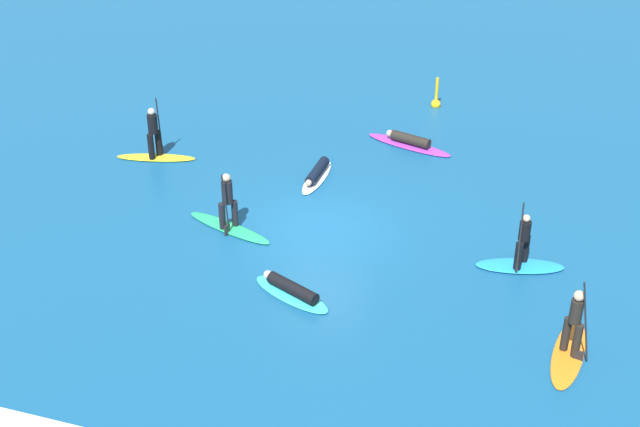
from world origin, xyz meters
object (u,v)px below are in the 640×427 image
object	(u,v)px
surfer_on_purple_board	(409,142)
marker_buoy	(436,101)
surfer_on_white_board	(317,174)
surfer_on_blue_board	(521,256)
surfer_on_orange_board	(572,338)
surfer_on_teal_board	(291,291)
surfer_on_green_board	(228,215)
surfer_on_yellow_board	(155,144)

from	to	relation	value
surfer_on_purple_board	marker_buoy	distance (m)	3.59
surfer_on_white_board	marker_buoy	size ratio (longest dim) A/B	1.94
marker_buoy	surfer_on_blue_board	bearing A→B (deg)	-66.91
surfer_on_blue_board	surfer_on_orange_board	size ratio (longest dim) A/B	0.90
surfer_on_teal_board	surfer_on_green_board	size ratio (longest dim) A/B	0.84
surfer_on_orange_board	marker_buoy	world-z (taller)	surfer_on_orange_board
surfer_on_teal_board	surfer_on_purple_board	bearing A→B (deg)	-72.43
surfer_on_white_board	surfer_on_green_board	size ratio (longest dim) A/B	0.80
surfer_on_blue_board	surfer_on_white_board	xyz separation A→B (m)	(-6.85, 3.23, -0.22)
surfer_on_blue_board	surfer_on_purple_board	size ratio (longest dim) A/B	0.78
surfer_on_green_board	marker_buoy	world-z (taller)	surfer_on_green_board
surfer_on_white_board	marker_buoy	xyz separation A→B (m)	(2.58, 6.78, 0.04)
surfer_on_purple_board	surfer_on_orange_board	bearing A→B (deg)	137.51
surfer_on_white_board	surfer_on_orange_board	distance (m)	10.69
surfer_on_purple_board	marker_buoy	size ratio (longest dim) A/B	2.62
surfer_on_white_board	surfer_on_blue_board	bearing A→B (deg)	66.08
surfer_on_blue_board	surfer_on_teal_board	xyz separation A→B (m)	(-5.57, -3.09, -0.23)
surfer_on_yellow_board	surfer_on_green_board	bearing A→B (deg)	-53.92
surfer_on_white_board	surfer_on_yellow_board	xyz separation A→B (m)	(-5.60, -0.27, 0.39)
marker_buoy	surfer_on_white_board	bearing A→B (deg)	-110.87
surfer_on_orange_board	marker_buoy	xyz separation A→B (m)	(-5.80, 13.40, -0.30)
surfer_on_white_board	surfer_on_orange_board	size ratio (longest dim) A/B	0.86
marker_buoy	surfer_on_green_board	bearing A→B (deg)	-111.33
surfer_on_green_board	surfer_on_yellow_board	bearing A→B (deg)	157.94
surfer_on_yellow_board	surfer_on_purple_board	xyz separation A→B (m)	(7.94, 3.46, -0.40)
surfer_on_teal_board	surfer_on_purple_board	size ratio (longest dim) A/B	0.78
surfer_on_blue_board	surfer_on_purple_board	bearing A→B (deg)	-68.84
surfer_on_green_board	surfer_on_purple_board	bearing A→B (deg)	79.29
surfer_on_teal_board	marker_buoy	xyz separation A→B (m)	(1.30, 13.10, 0.05)
surfer_on_white_board	surfer_on_orange_board	world-z (taller)	surfer_on_orange_board
surfer_on_green_board	surfer_on_white_board	bearing A→B (deg)	86.23
marker_buoy	surfer_on_purple_board	bearing A→B (deg)	-93.93
surfer_on_yellow_board	marker_buoy	size ratio (longest dim) A/B	2.20
surfer_on_purple_board	surfer_on_blue_board	bearing A→B (deg)	140.97
surfer_on_white_board	surfer_on_yellow_board	size ratio (longest dim) A/B	0.88
surfer_on_orange_board	marker_buoy	bearing A→B (deg)	-151.72
surfer_on_orange_board	surfer_on_white_board	bearing A→B (deg)	-123.42
surfer_on_green_board	surfer_on_blue_board	bearing A→B (deg)	21.93
surfer_on_white_board	marker_buoy	distance (m)	7.26
surfer_on_blue_board	marker_buoy	distance (m)	10.88
surfer_on_blue_board	surfer_on_green_board	distance (m)	8.39
surfer_on_blue_board	surfer_on_white_board	distance (m)	7.58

